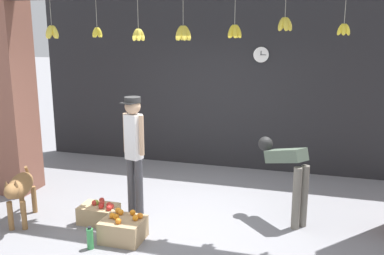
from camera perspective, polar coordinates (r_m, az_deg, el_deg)
ground_plane at (r=6.10m, az=-0.98°, el=-12.05°), size 60.00×60.00×0.00m
shop_back_wall at (r=8.02m, az=4.28°, el=6.01°), size 7.32×0.12×3.23m
shop_pillar_left at (r=7.33m, az=-23.48°, el=4.31°), size 0.70×0.60×3.23m
dog at (r=6.26m, az=-21.97°, el=-7.48°), size 0.55×0.99×0.73m
shopkeeper at (r=5.93m, az=-7.75°, el=-2.54°), size 0.33×0.30×1.70m
worker_stooping at (r=5.92m, az=12.65°, el=-5.52°), size 0.73×0.64×1.10m
fruit_crate_oranges at (r=5.55m, az=-9.14°, el=-13.19°), size 0.51×0.44×0.35m
fruit_crate_apples at (r=6.08m, az=-12.28°, el=-11.11°), size 0.50×0.36×0.31m
water_bottle at (r=5.44m, az=-13.43°, el=-14.19°), size 0.08×0.08×0.28m
wall_clock at (r=7.78m, az=9.20°, el=9.56°), size 0.29×0.03×0.29m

